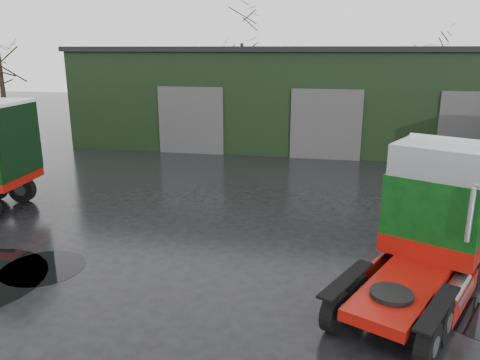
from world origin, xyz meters
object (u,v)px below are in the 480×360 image
Objects in this scene: tree_back_b at (426,78)px; hero_tractor at (418,232)px; tree_left at (2,82)px; warehouse at (328,94)px; tree_back_a at (242,65)px.

hero_tractor is at bearing -99.80° from tree_back_b.
hero_tractor is 0.74× the size of tree_left.
tree_back_a reaches higher than warehouse.
tree_back_a is 16.03m from tree_back_b.
tree_back_a is at bearing 58.57° from tree_left.
tree_left is 1.13× the size of tree_back_b.
hero_tractor is 32.37m from tree_back_b.
tree_left is 32.45m from tree_back_b.
tree_back_a is at bearing 134.20° from hero_tractor.
tree_back_b is (8.00, 10.00, 0.59)m from warehouse.
warehouse is 22.03m from hero_tractor.
tree_left is at bearing -157.17° from warehouse.
hero_tractor is 0.83× the size of tree_back_b.
warehouse is at bearing 122.49° from hero_tractor.
warehouse is 5.18× the size of hero_tractor.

